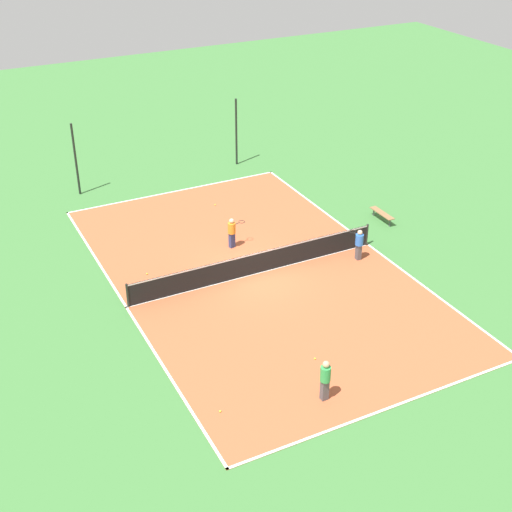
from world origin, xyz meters
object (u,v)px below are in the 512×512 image
Objects in this scene: player_near_blue at (359,243)px; player_far_green at (325,378)px; bench at (382,214)px; tennis_ball_left_sideline at (220,411)px; tennis_net at (256,263)px; tennis_ball_midcourt at (215,205)px; tennis_ball_right_alley at (315,359)px; fence_post_back_right at (236,132)px; player_center_orange at (232,231)px; fence_post_back_left at (76,160)px; tennis_ball_near_net at (147,274)px.

player_far_green is at bearing 142.45° from player_near_blue.
bench is 16.00m from tennis_ball_left_sideline.
tennis_ball_midcourt is (1.22, 7.17, -0.51)m from tennis_net.
fence_post_back_right is (5.55, 18.28, 1.93)m from tennis_ball_right_alley.
tennis_ball_midcourt is 13.75m from tennis_ball_right_alley.
player_far_green is at bearing -112.24° from player_center_orange.
tennis_ball_right_alley is 0.02× the size of fence_post_back_left.
tennis_net is at bearing 55.59° from tennis_ball_left_sideline.
player_near_blue is 21.71× the size of tennis_ball_near_net.
tennis_ball_right_alley is at bearing -97.42° from tennis_net.
tennis_ball_midcourt is 1.00× the size of tennis_ball_left_sideline.
fence_post_back_right is at bearing 3.05° from player_near_blue.
player_far_green reaches higher than tennis_net.
player_near_blue reaches higher than tennis_net.
tennis_ball_right_alley is (-5.56, -5.48, -0.80)m from player_near_blue.
tennis_ball_midcourt and tennis_ball_right_alley have the same top height.
fence_post_back_left is (-0.40, 9.77, 1.93)m from tennis_ball_near_net.
tennis_ball_midcourt is (-6.76, 5.39, -0.33)m from bench.
fence_post_back_left reaches higher than player_far_green.
tennis_ball_midcourt is 0.02× the size of fence_post_back_right.
tennis_ball_left_sideline is (-5.19, -10.10, -0.80)m from player_center_orange.
tennis_ball_midcourt is at bearing -126.74° from fence_post_back_right.
fence_post_back_left is (-4.81, 9.19, 1.13)m from player_center_orange.
bench is 1.12× the size of player_near_blue.
player_center_orange is at bearing 7.47° from tennis_ball_near_net.
tennis_ball_near_net is at bearing -77.58° from player_far_green.
tennis_ball_left_sideline is at bearing -116.95° from fence_post_back_right.
tennis_ball_left_sideline is (-3.41, 0.99, -0.87)m from player_far_green.
player_far_green is at bearing 136.56° from bench.
player_near_blue is 0.37× the size of fence_post_back_left.
player_center_orange is at bearing -100.74° from player_far_green.
player_center_orange is at bearing -116.68° from fence_post_back_right.
tennis_ball_midcourt and tennis_ball_left_sideline have the same top height.
player_center_orange is 21.78× the size of tennis_ball_near_net.
tennis_ball_right_alley is (-8.82, -8.21, -0.33)m from bench.
fence_post_back_right is at bearing 68.31° from tennis_net.
tennis_ball_right_alley is (0.84, 2.00, -0.87)m from player_far_green.
player_center_orange is 4.52m from tennis_ball_near_net.
player_far_green reaches higher than bench.
fence_post_back_right is at bearing 73.10° from tennis_ball_right_alley.
player_center_orange is at bearing -103.99° from tennis_ball_midcourt.
tennis_net is 12.84m from fence_post_back_right.
player_near_blue is 21.71× the size of tennis_ball_midcourt.
tennis_ball_midcourt is 7.51m from tennis_ball_near_net.
tennis_net is 8.18m from bench.
fence_post_back_right is at bearing -109.14° from player_far_green.
fence_post_back_right is (4.62, 9.19, 1.13)m from player_center_orange.
bench reaches higher than tennis_ball_right_alley.
bench is at bearing 12.55° from tennis_net.
tennis_ball_left_sideline is at bearing -17.83° from player_far_green.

